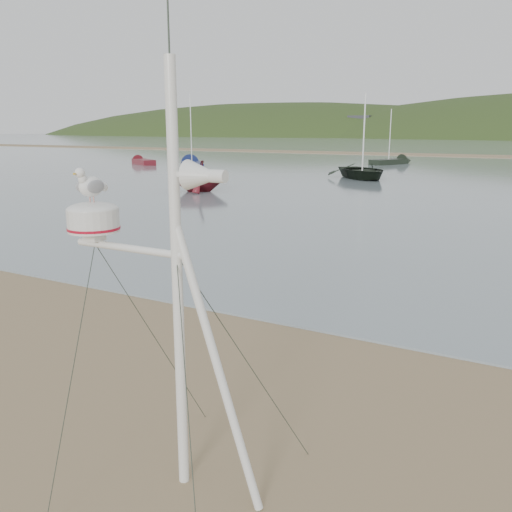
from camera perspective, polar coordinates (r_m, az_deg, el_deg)
The scene contains 7 objects.
ground at distance 7.82m, azimuth -19.64°, elevation -14.36°, with size 560.00×560.00×0.00m, color #7D6748.
mast_rig at distance 5.46m, azimuth -8.81°, elevation -11.93°, with size 2.23×2.38×5.04m.
boat_dark at distance 39.11m, azimuth 11.26°, elevation 11.84°, with size 3.78×1.10×5.29m, color black.
boat_red at distance 30.82m, azimuth -6.09°, elevation 9.82°, with size 2.83×1.73×3.28m, color maroon.
sailboat_dark_mid at distance 56.62m, azimuth 14.66°, elevation 9.64°, with size 3.53×5.79×5.72m.
sailboat_blue_near at distance 51.25m, azimuth -6.91°, elevation 9.63°, with size 5.79×6.47×6.96m.
dinghy_red_far at distance 55.97m, azimuth -12.12°, elevation 9.72°, with size 4.97×3.68×1.23m.
Camera 1 is at (5.40, -4.43, 3.53)m, focal length 38.00 mm.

